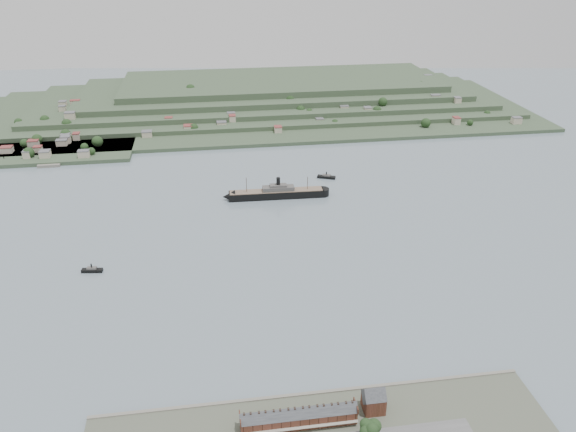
{
  "coord_description": "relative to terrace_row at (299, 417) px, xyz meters",
  "views": [
    {
      "loc": [
        -43.84,
        -359.01,
        209.08
      ],
      "look_at": [
        14.67,
        30.0,
        13.36
      ],
      "focal_mm": 35.0,
      "sensor_mm": 36.0,
      "label": 1
    }
  ],
  "objects": [
    {
      "name": "ferry_east",
      "position": [
        77.65,
        300.43,
        -5.26
      ],
      "size": [
        18.03,
        11.04,
        6.56
      ],
      "color": "black",
      "rests_on": "ground"
    },
    {
      "name": "far_peninsula",
      "position": [
        37.91,
        561.12,
        5.04
      ],
      "size": [
        760.0,
        309.0,
        30.0
      ],
      "color": "#30432C",
      "rests_on": "ground"
    },
    {
      "name": "ferry_west",
      "position": [
        -243.77,
        393.02,
        -5.45
      ],
      "size": [
        15.8,
        10.29,
        5.78
      ],
      "color": "black",
      "rests_on": "ground"
    },
    {
      "name": "gabled_building",
      "position": [
        37.5,
        4.02,
        1.34
      ],
      "size": [
        10.4,
        10.18,
        14.09
      ],
      "color": "#49281A",
      "rests_on": "ground"
    },
    {
      "name": "ground",
      "position": [
        10.0,
        168.02,
        -6.84
      ],
      "size": [
        1400.0,
        1400.0,
        0.0
      ],
      "primitive_type": "plane",
      "color": "slate",
      "rests_on": "ground"
    },
    {
      "name": "steamship",
      "position": [
        21.56,
        262.91,
        -2.59
      ],
      "size": [
        95.88,
        13.76,
        23.0
      ],
      "color": "black",
      "rests_on": "ground"
    },
    {
      "name": "tugboat",
      "position": [
        -119.38,
        158.26,
        -5.26
      ],
      "size": [
        14.82,
        5.73,
        6.49
      ],
      "color": "black",
      "rests_on": "ground"
    },
    {
      "name": "terrace_row",
      "position": [
        0.0,
        0.0,
        0.0
      ],
      "size": [
        55.6,
        9.8,
        11.07
      ],
      "color": "#49281A",
      "rests_on": "ground"
    },
    {
      "name": "fig_tree",
      "position": [
        30.47,
        -14.32,
        2.55
      ],
      "size": [
        10.84,
        9.39,
        12.1
      ],
      "color": "#442F1F",
      "rests_on": "ground"
    }
  ]
}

